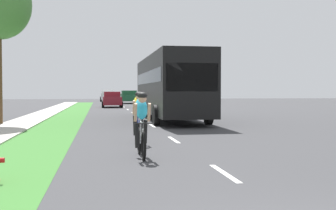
{
  "coord_description": "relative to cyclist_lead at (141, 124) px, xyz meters",
  "views": [
    {
      "loc": [
        -2.4,
        -3.37,
        1.61
      ],
      "look_at": [
        0.66,
        15.13,
        0.97
      ],
      "focal_mm": 44.54,
      "sensor_mm": 36.0,
      "label": 1
    }
  ],
  "objects": [
    {
      "name": "grass_verge",
      "position": [
        -2.86,
        13.43,
        -0.81
      ],
      "size": [
        2.05,
        70.0,
        0.01
      ],
      "primitive_type": "cube",
      "color": "#38722D",
      "rests_on": "ground_plane"
    },
    {
      "name": "sedan_maroon",
      "position": [
        0.22,
        31.07,
        -0.04
      ],
      "size": [
        1.98,
        4.3,
        1.52
      ],
      "color": "maroon",
      "rests_on": "ground_plane"
    },
    {
      "name": "sidewalk_concrete",
      "position": [
        -4.76,
        13.43,
        -0.81
      ],
      "size": [
        1.75,
        70.0,
        0.1
      ],
      "primitive_type": "cube",
      "color": "#B2ADA3",
      "rests_on": "ground_plane"
    },
    {
      "name": "suv_white",
      "position": [
        0.18,
        53.95,
        0.14
      ],
      "size": [
        2.15,
        4.7,
        1.79
      ],
      "color": "silver",
      "rests_on": "ground_plane"
    },
    {
      "name": "cyclist_lead",
      "position": [
        0.0,
        0.0,
        0.0
      ],
      "size": [
        0.42,
        1.72,
        1.58
      ],
      "color": "black",
      "rests_on": "ground_plane"
    },
    {
      "name": "cyclist_trailing",
      "position": [
        0.19,
        2.81,
        0.0
      ],
      "size": [
        0.42,
        1.72,
        1.58
      ],
      "color": "black",
      "rests_on": "ground_plane"
    },
    {
      "name": "lane_markings_center",
      "position": [
        1.4,
        17.43,
        -0.81
      ],
      "size": [
        0.12,
        52.2,
        0.01
      ],
      "color": "white",
      "rests_on": "ground_plane"
    },
    {
      "name": "bus_black",
      "position": [
        2.86,
        12.95,
        1.17
      ],
      "size": [
        2.78,
        11.6,
        3.48
      ],
      "color": "black",
      "rests_on": "ground_plane"
    },
    {
      "name": "ground_plane",
      "position": [
        1.4,
        13.43,
        -0.81
      ],
      "size": [
        120.0,
        120.0,
        0.0
      ],
      "primitive_type": "plane",
      "color": "#38383A"
    },
    {
      "name": "pickup_dark_green",
      "position": [
        2.68,
        42.93,
        0.02
      ],
      "size": [
        2.22,
        5.1,
        1.64
      ],
      "color": "#194C2D",
      "rests_on": "ground_plane"
    }
  ]
}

